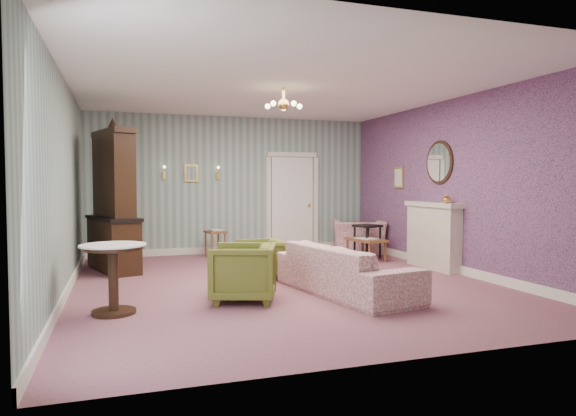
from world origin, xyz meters
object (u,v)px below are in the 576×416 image
object	(u,v)px
olive_chair_b	(243,270)
wingback_chair	(359,231)
sofa_chintz	(346,261)
dresser	(113,196)
olive_chair_a	(243,270)
pedestal_table	(113,279)
olive_chair_c	(261,257)
coffee_table	(366,249)
side_table_black	(367,241)
fireplace	(433,235)

from	to	relation	value
olive_chair_b	wingback_chair	size ratio (longest dim) A/B	0.63
sofa_chintz	dresser	bearing A→B (deg)	35.10
olive_chair_a	dresser	distance (m)	3.39
pedestal_table	olive_chair_c	bearing A→B (deg)	36.14
olive_chair_c	coffee_table	distance (m)	2.69
pedestal_table	olive_chair_a	bearing A→B (deg)	5.98
sofa_chintz	olive_chair_a	bearing A→B (deg)	77.85
dresser	side_table_black	distance (m)	4.87
wingback_chair	coffee_table	xyz separation A→B (m)	(-0.36, -1.04, -0.25)
coffee_table	pedestal_table	xyz separation A→B (m)	(-4.58, -2.74, 0.19)
olive_chair_a	olive_chair_b	distance (m)	0.34
olive_chair_c	dresser	distance (m)	2.79
dresser	pedestal_table	bearing A→B (deg)	-106.84
side_table_black	olive_chair_c	bearing A→B (deg)	-151.12
olive_chair_c	fireplace	xyz separation A→B (m)	(3.09, -0.06, 0.24)
dresser	fireplace	distance (m)	5.54
olive_chair_b	pedestal_table	distance (m)	1.70
olive_chair_c	olive_chair_a	bearing A→B (deg)	-22.92
olive_chair_b	sofa_chintz	distance (m)	1.38
olive_chair_b	sofa_chintz	world-z (taller)	sofa_chintz
olive_chair_a	fireplace	world-z (taller)	fireplace
olive_chair_a	sofa_chintz	distance (m)	1.41
olive_chair_a	side_table_black	bearing A→B (deg)	151.24
side_table_black	pedestal_table	bearing A→B (deg)	-147.67
olive_chair_a	fireplace	xyz separation A→B (m)	(3.70, 1.35, 0.18)
wingback_chair	dresser	world-z (taller)	dresser
side_table_black	pedestal_table	xyz separation A→B (m)	(-4.74, -3.00, 0.07)
coffee_table	side_table_black	bearing A→B (deg)	58.14
wingback_chair	dresser	bearing A→B (deg)	29.01
sofa_chintz	fireplace	size ratio (longest dim) A/B	1.62
dresser	side_table_black	xyz separation A→B (m)	(4.78, -0.03, -0.93)
pedestal_table	olive_chair_b	bearing A→B (deg)	16.48
dresser	coffee_table	world-z (taller)	dresser
olive_chair_c	sofa_chintz	world-z (taller)	sofa_chintz
olive_chair_a	pedestal_table	distance (m)	1.56
fireplace	side_table_black	size ratio (longest dim) A/B	2.10
olive_chair_b	side_table_black	distance (m)	4.00
olive_chair_a	side_table_black	size ratio (longest dim) A/B	1.20
coffee_table	side_table_black	world-z (taller)	side_table_black
olive_chair_b	pedestal_table	world-z (taller)	pedestal_table
wingback_chair	sofa_chintz	bearing A→B (deg)	81.92
sofa_chintz	wingback_chair	size ratio (longest dim) A/B	2.14
sofa_chintz	fireplace	distance (m)	2.68
sofa_chintz	pedestal_table	distance (m)	2.96
olive_chair_c	dresser	size ratio (longest dim) A/B	0.27
olive_chair_c	coffee_table	size ratio (longest dim) A/B	0.81
olive_chair_b	coffee_table	size ratio (longest dim) A/B	0.80
coffee_table	pedestal_table	size ratio (longest dim) A/B	1.03
fireplace	side_table_black	distance (m)	1.59
pedestal_table	side_table_black	bearing A→B (deg)	32.33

